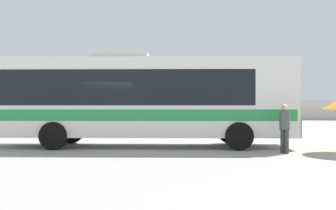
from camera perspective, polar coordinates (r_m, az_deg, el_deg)
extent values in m
plane|color=#A3A099|center=(25.26, -2.37, -3.78)|extent=(300.00, 300.00, 0.00)
cube|color=beige|center=(44.80, 2.22, -0.71)|extent=(80.00, 0.30, 2.23)
cube|color=white|center=(15.42, -3.71, 1.08)|extent=(11.97, 3.92, 3.03)
cube|color=black|center=(15.50, -5.88, 2.42)|extent=(9.87, 3.70, 1.33)
cube|color=green|center=(15.43, -3.71, -1.39)|extent=(11.74, 3.92, 0.42)
cube|color=#19212D|center=(16.04, 17.77, 2.99)|extent=(0.31, 2.28, 1.57)
cube|color=green|center=(16.04, 17.79, -3.07)|extent=(0.35, 2.49, 0.73)
cube|color=#B2B2B2|center=(15.64, -6.96, 7.06)|extent=(2.35, 1.65, 0.24)
cylinder|color=black|center=(16.78, 9.18, -3.91)|extent=(1.07, 0.42, 1.04)
cylinder|color=black|center=(14.37, 10.52, -4.57)|extent=(1.07, 0.42, 1.04)
cylinder|color=black|center=(17.24, -14.13, -3.81)|extent=(1.07, 0.42, 1.04)
cylinder|color=black|center=(14.91, -16.65, -4.40)|extent=(1.07, 0.42, 1.04)
cylinder|color=#38383D|center=(13.86, 16.66, -5.19)|extent=(0.15, 0.15, 0.82)
cylinder|color=#38383D|center=(13.78, 17.20, -5.22)|extent=(0.15, 0.15, 0.82)
cylinder|color=#4C4C51|center=(13.78, 16.93, -2.16)|extent=(0.48, 0.48, 0.65)
sphere|color=beige|center=(13.77, 16.93, -0.34)|extent=(0.22, 0.22, 0.22)
cube|color=slate|center=(43.62, -10.57, -1.37)|extent=(4.51, 1.97, 0.61)
cube|color=black|center=(43.69, -10.84, -0.64)|extent=(2.51, 1.75, 0.50)
cylinder|color=black|center=(43.99, -8.48, -1.76)|extent=(0.65, 0.25, 0.64)
cylinder|color=black|center=(42.32, -9.25, -1.83)|extent=(0.65, 0.25, 0.64)
cylinder|color=black|center=(44.95, -11.81, -1.72)|extent=(0.65, 0.25, 0.64)
cylinder|color=black|center=(43.32, -12.69, -1.78)|extent=(0.65, 0.25, 0.64)
cube|color=maroon|center=(42.40, -1.68, -1.39)|extent=(4.27, 1.98, 0.65)
cube|color=black|center=(42.41, -1.97, -0.59)|extent=(2.38, 1.75, 0.53)
cylinder|color=black|center=(43.14, 0.18, -1.79)|extent=(0.65, 0.25, 0.64)
cylinder|color=black|center=(41.38, -0.05, -1.87)|extent=(0.65, 0.25, 0.64)
cylinder|color=black|center=(43.46, -3.24, -1.78)|extent=(0.65, 0.25, 0.64)
cylinder|color=black|center=(41.72, -3.61, -1.85)|extent=(0.65, 0.25, 0.64)
cylinder|color=#4C3823|center=(46.90, 12.48, 2.41)|extent=(0.24, 0.24, 7.29)
cube|color=#473321|center=(47.13, 12.48, 6.11)|extent=(1.78, 0.52, 0.12)
cylinder|color=brown|center=(53.21, -12.77, -0.13)|extent=(0.32, 0.32, 3.11)
ellipsoid|color=#38752D|center=(53.28, -12.77, 2.84)|extent=(3.43, 3.43, 2.92)
cylinder|color=brown|center=(50.83, -3.91, -0.38)|extent=(0.32, 0.32, 2.67)
ellipsoid|color=#38752D|center=(50.91, -3.91, 3.13)|extent=(5.08, 5.08, 4.32)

